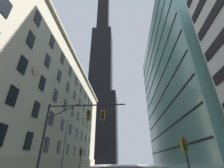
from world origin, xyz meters
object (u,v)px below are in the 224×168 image
at_px(traffic_signal_mast, 77,122).
at_px(traffic_light_near_right, 184,146).
at_px(street_lamppost, 67,140).
at_px(traffic_light_far_left, 81,153).

relative_size(traffic_signal_mast, traffic_light_near_right, 2.57).
distance_m(traffic_signal_mast, street_lamppost, 11.58).
bearing_deg(traffic_signal_mast, traffic_light_far_left, 102.61).
xyz_separation_m(traffic_signal_mast, traffic_light_near_right, (9.72, -1.37, -2.45)).
bearing_deg(street_lamppost, traffic_signal_mast, -65.46).
height_order(traffic_signal_mast, street_lamppost, street_lamppost).
height_order(traffic_signal_mast, traffic_light_near_right, traffic_signal_mast).
bearing_deg(traffic_signal_mast, traffic_light_near_right, -8.02).
height_order(traffic_signal_mast, traffic_light_far_left, traffic_signal_mast).
distance_m(traffic_signal_mast, traffic_light_far_left, 14.77).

